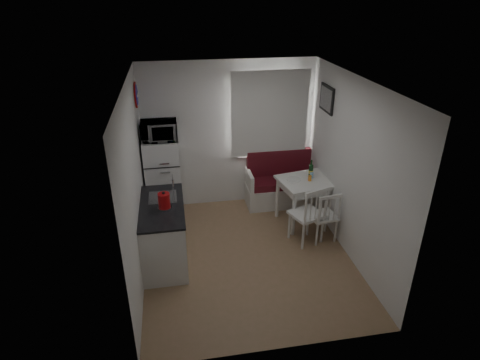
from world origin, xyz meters
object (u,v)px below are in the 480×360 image
object	(u,v)px
kitchen_counter	(164,232)
chair_left	(309,210)
wine_bottle	(311,168)
bench	(284,187)
kettle	(164,201)
fridge	(164,179)
chair_right	(325,212)
microwave	(159,131)
dining_table	(311,184)

from	to	relation	value
kitchen_counter	chair_left	xyz separation A→B (m)	(2.18, 0.00, 0.15)
chair_left	wine_bottle	distance (m)	0.88
bench	wine_bottle	size ratio (longest dim) A/B	4.61
kitchen_counter	kettle	bearing A→B (deg)	-66.34
kitchen_counter	fridge	xyz separation A→B (m)	(0.02, 1.24, 0.26)
bench	kitchen_counter	bearing A→B (deg)	-148.02
chair_right	microwave	world-z (taller)	microwave
chair_left	fridge	size ratio (longest dim) A/B	0.41
bench	chair_left	world-z (taller)	bench
bench	chair_right	size ratio (longest dim) A/B	3.00
microwave	wine_bottle	distance (m)	2.55
dining_table	chair_right	world-z (taller)	chair_right
kitchen_counter	chair_left	size ratio (longest dim) A/B	2.26
kettle	bench	bearing A→B (deg)	34.69
kitchen_counter	dining_table	world-z (taller)	kitchen_counter
dining_table	kettle	distance (m)	2.53
fridge	kettle	xyz separation A→B (m)	(0.03, -1.36, 0.31)
kitchen_counter	microwave	size ratio (longest dim) A/B	2.33
chair_left	microwave	size ratio (longest dim) A/B	1.03
kitchen_counter	bench	world-z (taller)	kitchen_counter
kitchen_counter	microwave	xyz separation A→B (m)	(0.02, 1.19, 1.13)
dining_table	fridge	size ratio (longest dim) A/B	0.81
microwave	chair_left	bearing A→B (deg)	-28.87
kitchen_counter	kettle	distance (m)	0.59
chair_left	microwave	distance (m)	2.66
kitchen_counter	microwave	world-z (taller)	microwave
kitchen_counter	dining_table	bearing A→B (deg)	15.43
chair_right	wine_bottle	size ratio (longest dim) A/B	1.54
chair_right	wine_bottle	distance (m)	0.86
chair_right	microwave	bearing A→B (deg)	145.77
microwave	dining_table	bearing A→B (deg)	-12.21
fridge	chair_left	bearing A→B (deg)	-29.88
fridge	wine_bottle	size ratio (longest dim) A/B	4.77
dining_table	wine_bottle	distance (m)	0.26
chair_left	wine_bottle	size ratio (longest dim) A/B	1.94
chair_right	kettle	bearing A→B (deg)	174.70
bench	dining_table	size ratio (longest dim) A/B	1.19
chair_right	dining_table	bearing A→B (deg)	83.05
kitchen_counter	bench	xyz separation A→B (m)	(2.17, 1.36, -0.13)
kitchen_counter	microwave	distance (m)	1.65
microwave	kettle	xyz separation A→B (m)	(0.03, -1.31, -0.56)
bench	dining_table	distance (m)	0.82
chair_right	kettle	distance (m)	2.45
dining_table	wine_bottle	xyz separation A→B (m)	(0.02, 0.10, 0.24)
wine_bottle	bench	bearing A→B (deg)	115.33
fridge	microwave	size ratio (longest dim) A/B	2.53
fridge	wine_bottle	distance (m)	2.49
dining_table	fridge	bearing A→B (deg)	156.17
bench	chair_right	distance (m)	1.39
wine_bottle	microwave	bearing A→B (deg)	170.14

